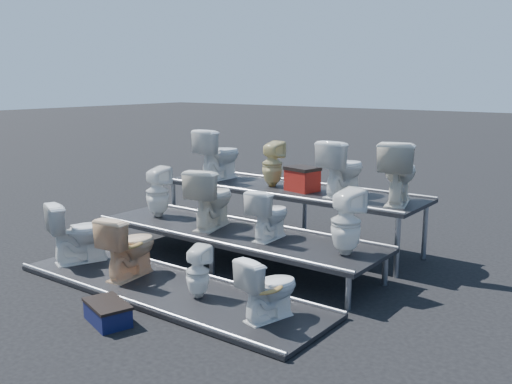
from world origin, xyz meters
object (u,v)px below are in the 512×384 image
Objects in this scene: toilet_2 at (198,272)px; toilet_4 at (157,192)px; toilet_5 at (211,198)px; toilet_8 at (219,154)px; toilet_6 at (269,214)px; toilet_7 at (346,222)px; toilet_9 at (272,164)px; toilet_3 at (269,287)px; toilet_10 at (342,168)px; red_crate at (302,181)px; toilet_11 at (398,172)px; toilet_0 at (80,232)px; toilet_1 at (129,246)px; step_stool at (108,314)px.

toilet_4 is (-2.00, 1.30, 0.48)m from toilet_2.
toilet_8 reaches higher than toilet_5.
toilet_2 is 0.72× the size of toilet_8.
toilet_4 is 2.06m from toilet_6.
toilet_9 is at bearing -20.40° from toilet_7.
toilet_5 is (-1.91, 1.30, 0.48)m from toilet_3.
toilet_6 is 1.42m from toilet_10.
toilet_7 is at bearing -140.92° from toilet_2.
toilet_2 is at bearing -73.14° from red_crate.
toilet_6 is 1.52× the size of red_crate.
toilet_2 is 3.02m from toilet_11.
toilet_11 is (3.38, 2.60, 0.81)m from toilet_0.
toilet_5 is (-0.93, 1.30, 0.52)m from toilet_2.
toilet_10 is at bearing -177.66° from toilet_8.
toilet_3 is 0.85× the size of toilet_7.
toilet_10 is (2.30, 0.00, -0.02)m from toilet_8.
toilet_6 is at bearing -140.13° from toilet_1.
toilet_0 is at bearing 14.62° from toilet_3.
toilet_7 is 1.37m from toilet_11.
toilet_3 is at bearing -52.90° from red_crate.
step_stool is at bearing 125.67° from toilet_4.
red_crate is at bearing -116.79° from toilet_1.
toilet_1 is 1.06× the size of toilet_4.
toilet_0 is at bearing 33.32° from toilet_5.
toilet_6 reaches higher than toilet_0.
toilet_1 is 1.31m from step_stool.
toilet_8 reaches higher than toilet_1.
toilet_11 reaches higher than toilet_5.
toilet_10 is 1.85× the size of red_crate.
red_crate is at bearing 7.08° from toilet_10.
step_stool is (-1.53, -2.29, -0.76)m from toilet_7.
toilet_3 is at bearing 125.99° from toilet_9.
toilet_2 is 0.89× the size of toilet_3.
toilet_10 is at bearing -46.67° from toilet_7.
toilet_4 is at bearing 87.78° from toilet_8.
toilet_9 is at bearing -14.98° from toilet_11.
toilet_7 is at bearing 123.84° from toilet_10.
toilet_11 is at bearing -177.66° from toilet_8.
toilet_4 is at bearing -13.69° from toilet_5.
toilet_0 is at bearing -8.99° from toilet_2.
toilet_2 is at bearing 172.93° from toilet_1.
toilet_5 is 1.35m from toilet_9.
toilet_6 is (1.21, 1.30, 0.33)m from toilet_1.
toilet_1 is 1.14× the size of toilet_9.
step_stool is at bearing 90.10° from toilet_5.
toilet_3 is 2.90m from red_crate.
toilet_1 is at bearing -98.13° from red_crate.
toilet_6 is at bearing -101.70° from toilet_2.
toilet_8 is 3.13m from toilet_11.
toilet_0 is 1.26× the size of toilet_6.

